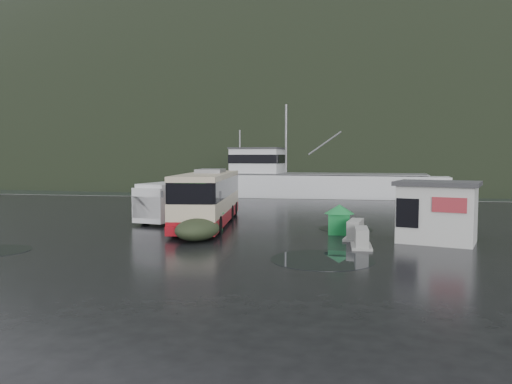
% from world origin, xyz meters
% --- Properties ---
extents(ground, '(160.00, 160.00, 0.00)m').
position_xyz_m(ground, '(0.00, 0.00, 0.00)').
color(ground, black).
rests_on(ground, ground).
extents(harbor_water, '(300.00, 180.00, 0.02)m').
position_xyz_m(harbor_water, '(0.00, 110.00, 0.00)').
color(harbor_water, black).
rests_on(harbor_water, ground).
extents(quay_edge, '(160.00, 0.60, 1.50)m').
position_xyz_m(quay_edge, '(0.00, 20.00, 0.00)').
color(quay_edge, '#999993').
rests_on(quay_edge, ground).
extents(headland, '(780.00, 540.00, 570.00)m').
position_xyz_m(headland, '(10.00, 250.00, 0.00)').
color(headland, black).
rests_on(headland, ground).
extents(coach_bus, '(4.06, 11.03, 3.04)m').
position_xyz_m(coach_bus, '(-0.72, 2.60, 0.00)').
color(coach_bus, '#C7B596').
rests_on(coach_bus, ground).
extents(white_van, '(2.93, 5.72, 2.27)m').
position_xyz_m(white_van, '(-3.13, 3.54, 0.00)').
color(white_van, silver).
rests_on(white_van, ground).
extents(waste_bin_left, '(0.95, 0.95, 1.30)m').
position_xyz_m(waste_bin_left, '(0.15, 0.14, 0.00)').
color(waste_bin_left, '#178239').
rests_on(waste_bin_left, ground).
extents(waste_bin_right, '(1.05, 1.05, 1.43)m').
position_xyz_m(waste_bin_right, '(6.43, 0.37, 0.00)').
color(waste_bin_right, '#178239').
rests_on(waste_bin_right, ground).
extents(dome_tent, '(2.31, 2.84, 0.98)m').
position_xyz_m(dome_tent, '(0.28, -2.65, 0.00)').
color(dome_tent, '#2B3620').
rests_on(dome_tent, ground).
extents(ticket_kiosk, '(4.01, 3.47, 2.66)m').
position_xyz_m(ticket_kiosk, '(10.64, -1.21, 0.00)').
color(ticket_kiosk, silver).
rests_on(ticket_kiosk, ground).
extents(jersey_barrier_a, '(1.14, 1.86, 0.87)m').
position_xyz_m(jersey_barrier_a, '(7.18, -1.03, 0.00)').
color(jersey_barrier_a, '#999993').
rests_on(jersey_barrier_a, ground).
extents(jersey_barrier_b, '(0.86, 1.65, 0.81)m').
position_xyz_m(jersey_barrier_b, '(7.39, -3.11, 0.00)').
color(jersey_barrier_b, '#999993').
rests_on(jersey_barrier_b, ground).
extents(jersey_barrier_c, '(0.87, 1.53, 0.74)m').
position_xyz_m(jersey_barrier_c, '(9.68, -0.91, 0.00)').
color(jersey_barrier_c, '#999993').
rests_on(jersey_barrier_c, ground).
extents(fishing_trawler, '(27.02, 8.10, 10.65)m').
position_xyz_m(fishing_trawler, '(3.32, 28.59, 0.00)').
color(fishing_trawler, silver).
rests_on(fishing_trawler, ground).
extents(puddles, '(16.39, 11.43, 0.01)m').
position_xyz_m(puddles, '(2.77, -3.94, 0.01)').
color(puddles, black).
rests_on(puddles, ground).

